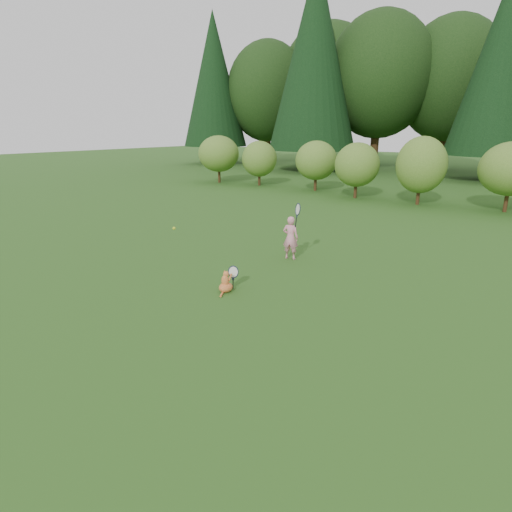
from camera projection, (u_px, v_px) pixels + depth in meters
The scene contains 6 objects.
ground at pixel (221, 301), 7.83m from camera, with size 100.00×100.00×0.00m, color #255217.
shrub_row at pixel (432, 169), 17.38m from camera, with size 28.00×3.00×2.80m, color #497022, non-canonical shape.
woodland_backdrop at pixel (497, 42), 23.28m from camera, with size 48.00×10.00×15.00m, color black, non-canonical shape.
child at pixel (291, 237), 10.17m from camera, with size 0.61×0.41×1.56m.
cat at pixel (226, 281), 8.22m from camera, with size 0.32×0.61×0.58m.
tennis_ball at pixel (174, 228), 8.56m from camera, with size 0.06×0.06×0.06m.
Camera 1 is at (4.87, -5.43, 3.05)m, focal length 30.00 mm.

